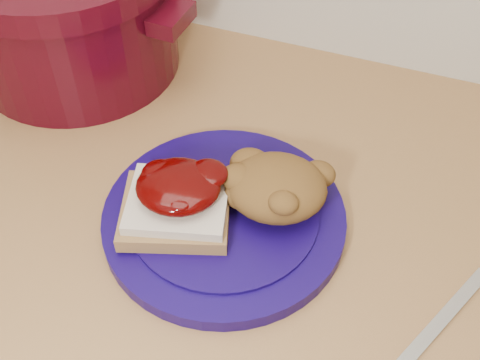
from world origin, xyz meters
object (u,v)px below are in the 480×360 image
(pepper_grinder, at_px, (19,4))
(dutch_oven, at_px, (69,10))
(butter_knife, at_px, (438,324))
(plate, at_px, (224,218))

(pepper_grinder, bearing_deg, dutch_oven, -11.70)
(dutch_oven, bearing_deg, butter_knife, -24.66)
(plate, height_order, pepper_grinder, pepper_grinder)
(pepper_grinder, bearing_deg, butter_knife, -22.78)
(butter_knife, distance_m, dutch_oven, 0.56)
(butter_knife, relative_size, dutch_oven, 0.48)
(dutch_oven, distance_m, pepper_grinder, 0.10)
(butter_knife, bearing_deg, dutch_oven, 90.52)
(dutch_oven, height_order, pepper_grinder, dutch_oven)
(dutch_oven, bearing_deg, plate, -33.97)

